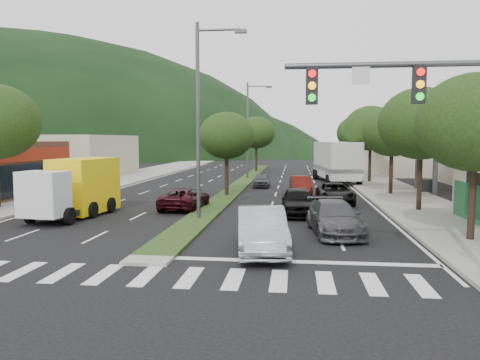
# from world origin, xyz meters

# --- Properties ---
(ground) EXTENTS (160.00, 160.00, 0.00)m
(ground) POSITION_xyz_m (0.00, 0.00, 0.00)
(ground) COLOR black
(ground) RESTS_ON ground
(sidewalk_right) EXTENTS (5.00, 90.00, 0.15)m
(sidewalk_right) POSITION_xyz_m (12.50, 25.00, 0.07)
(sidewalk_right) COLOR gray
(sidewalk_right) RESTS_ON ground
(sidewalk_left) EXTENTS (6.00, 90.00, 0.15)m
(sidewalk_left) POSITION_xyz_m (-13.00, 25.00, 0.07)
(sidewalk_left) COLOR gray
(sidewalk_left) RESTS_ON ground
(median) EXTENTS (1.60, 56.00, 0.12)m
(median) POSITION_xyz_m (0.00, 28.00, 0.06)
(median) COLOR #203C15
(median) RESTS_ON ground
(crosswalk) EXTENTS (19.00, 2.20, 0.01)m
(crosswalk) POSITION_xyz_m (0.00, -2.00, 0.01)
(crosswalk) COLOR silver
(crosswalk) RESTS_ON ground
(traffic_signal) EXTENTS (6.12, 0.40, 7.00)m
(traffic_signal) POSITION_xyz_m (9.03, -1.54, 4.65)
(traffic_signal) COLOR #47494C
(traffic_signal) RESTS_ON ground
(bldg_left_far) EXTENTS (9.00, 14.00, 4.60)m
(bldg_left_far) POSITION_xyz_m (-19.00, 34.00, 2.30)
(bldg_left_far) COLOR beige
(bldg_left_far) RESTS_ON ground
(bldg_right_far) EXTENTS (10.00, 16.00, 5.20)m
(bldg_right_far) POSITION_xyz_m (19.50, 44.00, 2.60)
(bldg_right_far) COLOR beige
(bldg_right_far) RESTS_ON ground
(tree_r_a) EXTENTS (4.60, 4.60, 6.63)m
(tree_r_a) POSITION_xyz_m (12.00, 4.00, 4.82)
(tree_r_a) COLOR black
(tree_r_a) RESTS_ON sidewalk_right
(tree_r_b) EXTENTS (4.80, 4.80, 6.94)m
(tree_r_b) POSITION_xyz_m (12.00, 12.00, 5.04)
(tree_r_b) COLOR black
(tree_r_b) RESTS_ON sidewalk_right
(tree_r_c) EXTENTS (4.40, 4.40, 6.48)m
(tree_r_c) POSITION_xyz_m (12.00, 20.00, 4.75)
(tree_r_c) COLOR black
(tree_r_c) RESTS_ON sidewalk_right
(tree_r_d) EXTENTS (5.00, 5.00, 7.17)m
(tree_r_d) POSITION_xyz_m (12.00, 30.00, 5.18)
(tree_r_d) COLOR black
(tree_r_d) RESTS_ON sidewalk_right
(tree_r_e) EXTENTS (4.60, 4.60, 6.71)m
(tree_r_e) POSITION_xyz_m (12.00, 40.00, 4.89)
(tree_r_e) COLOR black
(tree_r_e) RESTS_ON sidewalk_right
(tree_med_near) EXTENTS (4.00, 4.00, 6.02)m
(tree_med_near) POSITION_xyz_m (0.00, 18.00, 4.43)
(tree_med_near) COLOR black
(tree_med_near) RESTS_ON median
(tree_med_far) EXTENTS (4.80, 4.80, 6.94)m
(tree_med_far) POSITION_xyz_m (0.00, 44.00, 5.01)
(tree_med_far) COLOR black
(tree_med_far) RESTS_ON median
(streetlight_near) EXTENTS (2.60, 0.25, 10.00)m
(streetlight_near) POSITION_xyz_m (0.21, 8.00, 5.58)
(streetlight_near) COLOR #47494C
(streetlight_near) RESTS_ON ground
(streetlight_mid) EXTENTS (2.60, 0.25, 10.00)m
(streetlight_mid) POSITION_xyz_m (0.21, 33.00, 5.58)
(streetlight_mid) COLOR #47494C
(streetlight_mid) RESTS_ON ground
(sedan_silver) EXTENTS (2.34, 5.14, 1.63)m
(sedan_silver) POSITION_xyz_m (3.73, 1.47, 0.82)
(sedan_silver) COLOR #B5B7BD
(sedan_silver) RESTS_ON ground
(suv_maroon) EXTENTS (2.48, 4.76, 1.28)m
(suv_maroon) POSITION_xyz_m (-1.57, 11.54, 0.64)
(suv_maroon) COLOR #330B12
(suv_maroon) RESTS_ON ground
(car_queue_a) EXTENTS (1.96, 4.54, 1.52)m
(car_queue_a) POSITION_xyz_m (5.12, 10.12, 0.76)
(car_queue_a) COLOR black
(car_queue_a) RESTS_ON ground
(car_queue_b) EXTENTS (2.60, 5.18, 1.44)m
(car_queue_b) POSITION_xyz_m (6.68, 5.12, 0.72)
(car_queue_b) COLOR #49494E
(car_queue_b) RESTS_ON ground
(car_queue_c) EXTENTS (1.77, 4.24, 1.36)m
(car_queue_c) POSITION_xyz_m (5.37, 20.12, 0.68)
(car_queue_c) COLOR #52140D
(car_queue_c) RESTS_ON ground
(car_queue_d) EXTENTS (2.36, 4.84, 1.33)m
(car_queue_d) POSITION_xyz_m (7.53, 15.12, 0.66)
(car_queue_d) COLOR black
(car_queue_d) RESTS_ON ground
(car_queue_e) EXTENTS (1.48, 3.51, 1.19)m
(car_queue_e) POSITION_xyz_m (2.03, 25.12, 0.59)
(car_queue_e) COLOR #48494D
(car_queue_e) RESTS_ON ground
(car_queue_f) EXTENTS (2.29, 5.33, 1.53)m
(car_queue_f) POSITION_xyz_m (8.63, 40.92, 0.76)
(car_queue_f) COLOR black
(car_queue_f) RESTS_ON ground
(box_truck) EXTENTS (3.06, 6.53, 3.11)m
(box_truck) POSITION_xyz_m (-6.75, 8.31, 1.47)
(box_truck) COLOR silver
(box_truck) RESTS_ON ground
(motorhome) EXTENTS (4.16, 10.41, 3.89)m
(motorhome) POSITION_xyz_m (8.89, 30.76, 2.08)
(motorhome) COLOR silver
(motorhome) RESTS_ON ground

